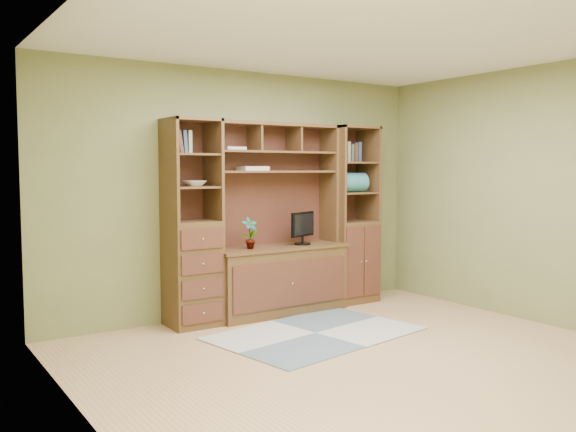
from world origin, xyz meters
TOP-DOWN VIEW (x-y plane):
  - room at (0.00, 0.00)m, footprint 4.60×4.10m
  - center_hutch at (0.28, 1.73)m, footprint 1.54×0.53m
  - left_tower at (-0.72, 1.77)m, footprint 0.50×0.45m
  - right_tower at (1.31, 1.77)m, footprint 0.55×0.45m
  - rug at (0.10, 0.83)m, footprint 2.05×1.54m
  - monitor at (0.56, 1.70)m, footprint 0.44×0.31m
  - orchid at (-0.10, 1.70)m, footprint 0.17×0.12m
  - magazines at (0.01, 1.82)m, footprint 0.29×0.21m
  - bowl at (-0.69, 1.77)m, footprint 0.22×0.22m
  - blanket_teal at (1.25, 1.73)m, footprint 0.39×0.22m
  - blanket_red at (1.43, 1.85)m, footprint 0.32×0.18m

SIDE VIEW (x-z plane):
  - rug at x=0.10m, z-range 0.00..0.01m
  - orchid at x=-0.10m, z-range 0.73..1.06m
  - monitor at x=0.56m, z-range 0.73..1.22m
  - center_hutch at x=0.28m, z-range 0.00..2.05m
  - left_tower at x=-0.72m, z-range 0.00..2.05m
  - right_tower at x=1.31m, z-range 0.00..2.05m
  - room at x=0.00m, z-range -0.02..2.62m
  - blanket_red at x=1.43m, z-range 1.29..1.47m
  - blanket_teal at x=1.25m, z-range 1.29..1.51m
  - bowl at x=-0.69m, z-range 1.39..1.44m
  - magazines at x=0.01m, z-range 1.54..1.59m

